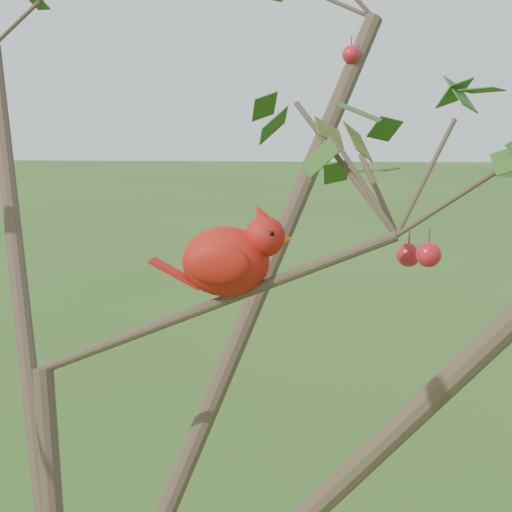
{
  "coord_description": "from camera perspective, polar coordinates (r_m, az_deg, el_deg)",
  "views": [
    {
      "loc": [
        0.42,
        -1.18,
        2.39
      ],
      "look_at": [
        0.33,
        0.07,
        2.16
      ],
      "focal_mm": 55.0,
      "sensor_mm": 36.0,
      "label": 1
    }
  ],
  "objects": [
    {
      "name": "crabapple_tree",
      "position": [
        1.25,
        -14.21,
        -2.37
      ],
      "size": [
        2.35,
        2.05,
        2.95
      ],
      "color": "#3E2E21",
      "rests_on": "ground"
    },
    {
      "name": "distant_trees",
      "position": [
        27.35,
        3.83,
        8.58
      ],
      "size": [
        42.41,
        14.23,
        3.81
      ],
      "color": "#3E2E21",
      "rests_on": "ground"
    },
    {
      "name": "cardinal",
      "position": [
        1.28,
        -1.86,
        -0.13
      ],
      "size": [
        0.24,
        0.13,
        0.17
      ],
      "rotation": [
        0.0,
        0.0,
        -0.05
      ],
      "color": "red",
      "rests_on": "ground"
    }
  ]
}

